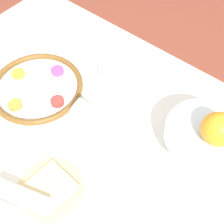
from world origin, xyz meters
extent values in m
plane|color=brown|center=(0.00, 0.00, 0.00)|extent=(8.00, 8.00, 0.00)
cube|color=silver|center=(0.00, 0.00, 0.37)|extent=(1.29, 0.90, 0.75)
cylinder|color=silver|center=(-0.22, 0.02, 0.75)|extent=(0.31, 0.31, 0.01)
torus|color=brown|center=(-0.22, 0.02, 0.77)|extent=(0.31, 0.31, 0.02)
cylinder|color=red|center=(-0.12, 0.02, 0.76)|extent=(0.04, 0.04, 0.01)
cylinder|color=#844299|center=(-0.22, 0.11, 0.76)|extent=(0.04, 0.04, 0.01)
cylinder|color=gold|center=(-0.31, 0.02, 0.76)|extent=(0.04, 0.04, 0.01)
cylinder|color=orange|center=(-0.22, -0.08, 0.76)|extent=(0.04, 0.04, 0.01)
cylinder|color=silver|center=(0.00, 0.01, 0.75)|extent=(0.06, 0.06, 0.00)
cylinder|color=silver|center=(0.00, 0.01, 0.79)|extent=(0.01, 0.01, 0.08)
cone|color=silver|center=(0.00, 0.01, 0.86)|extent=(0.07, 0.07, 0.07)
cylinder|color=silver|center=(0.32, 0.15, 0.75)|extent=(0.11, 0.11, 0.01)
cylinder|color=silver|center=(0.32, 0.15, 0.79)|extent=(0.03, 0.03, 0.08)
cylinder|color=silver|center=(0.32, 0.15, 0.85)|extent=(0.22, 0.22, 0.03)
sphere|color=orange|center=(0.35, 0.14, 0.91)|extent=(0.09, 0.09, 0.09)
cylinder|color=tan|center=(0.07, -0.21, 0.75)|extent=(0.19, 0.19, 0.01)
cube|color=#D1B784|center=(0.07, -0.21, 0.76)|extent=(0.13, 0.13, 0.01)
cylinder|color=white|center=(0.03, -0.27, 0.77)|extent=(0.16, 0.09, 0.05)
cylinder|color=silver|center=(-0.06, 0.21, 0.78)|extent=(0.07, 0.07, 0.06)
cylinder|color=silver|center=(-0.43, 0.31, 0.78)|extent=(0.07, 0.07, 0.06)
cube|color=silver|center=(-0.26, 0.29, 0.75)|extent=(0.04, 0.20, 0.01)
cube|color=silver|center=(-0.23, 0.29, 0.75)|extent=(0.02, 0.19, 0.01)
cube|color=silver|center=(0.01, -0.31, 0.75)|extent=(0.17, 0.08, 0.01)
camera|label=1|loc=(0.41, -0.35, 1.57)|focal=50.00mm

